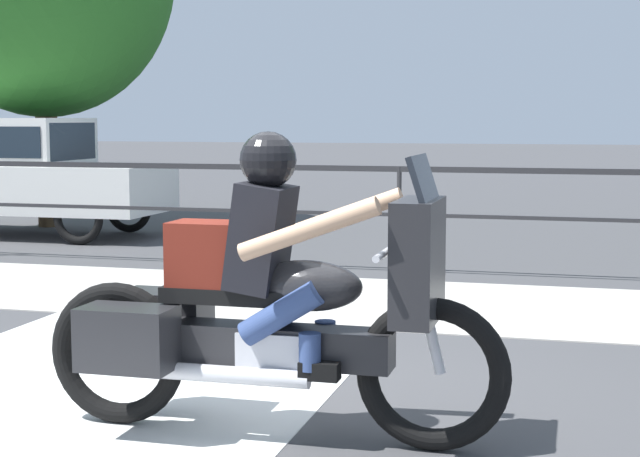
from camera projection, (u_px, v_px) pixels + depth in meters
name	position (u px, v px, depth m)	size (l,w,h in m)	color
ground_plane	(239.00, 407.00, 5.62)	(120.00, 120.00, 0.00)	#424244
sidewalk_band	(365.00, 301.00, 8.88)	(44.00, 2.40, 0.01)	#B7B2A8
crosswalk_band	(66.00, 404.00, 5.68)	(2.88, 6.00, 0.01)	silver
fence_railing	(399.00, 189.00, 10.39)	(36.00, 0.05, 1.15)	#232326
motorcycle	(267.00, 303.00, 5.04)	(2.49, 0.76, 1.59)	black
parked_car	(16.00, 169.00, 13.80)	(4.07, 1.61, 1.66)	silver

